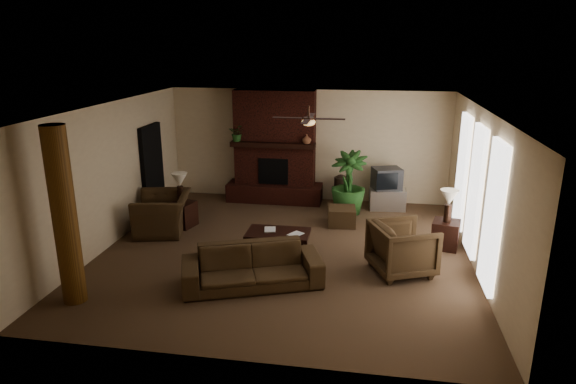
% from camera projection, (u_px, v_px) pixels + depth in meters
% --- Properties ---
extents(room_shell, '(7.00, 7.00, 7.00)m').
position_uv_depth(room_shell, '(285.00, 183.00, 9.31)').
color(room_shell, brown).
rests_on(room_shell, ground).
extents(fireplace, '(2.40, 0.70, 2.80)m').
position_uv_depth(fireplace, '(275.00, 156.00, 12.55)').
color(fireplace, '#411811').
rests_on(fireplace, ground).
extents(windows, '(0.08, 3.65, 2.35)m').
position_uv_depth(windows, '(475.00, 191.00, 8.98)').
color(windows, white).
rests_on(windows, ground).
extents(log_column, '(0.36, 0.36, 2.80)m').
position_uv_depth(log_column, '(65.00, 217.00, 7.50)').
color(log_column, brown).
rests_on(log_column, ground).
extents(doorway, '(0.10, 1.00, 2.10)m').
position_uv_depth(doorway, '(153.00, 170.00, 11.65)').
color(doorway, black).
rests_on(doorway, ground).
extents(ceiling_fan, '(1.35, 1.35, 0.37)m').
position_uv_depth(ceiling_fan, '(308.00, 121.00, 9.20)').
color(ceiling_fan, black).
rests_on(ceiling_fan, ceiling).
extents(sofa, '(2.39, 1.42, 0.90)m').
position_uv_depth(sofa, '(252.00, 260.00, 8.28)').
color(sofa, '#422F1C').
rests_on(sofa, ground).
extents(armchair_left, '(1.08, 1.41, 1.10)m').
position_uv_depth(armchair_left, '(162.00, 207.00, 10.61)').
color(armchair_left, '#422F1C').
rests_on(armchair_left, ground).
extents(armchair_right, '(1.23, 1.26, 1.01)m').
position_uv_depth(armchair_right, '(403.00, 246.00, 8.72)').
color(armchair_right, '#422F1C').
rests_on(armchair_right, ground).
extents(coffee_table, '(1.20, 0.70, 0.43)m').
position_uv_depth(coffee_table, '(278.00, 235.00, 9.58)').
color(coffee_table, black).
rests_on(coffee_table, ground).
extents(ottoman, '(0.65, 0.65, 0.40)m').
position_uv_depth(ottoman, '(342.00, 216.00, 11.09)').
color(ottoman, '#422F1C').
rests_on(ottoman, ground).
extents(tv_stand, '(0.88, 0.56, 0.50)m').
position_uv_depth(tv_stand, '(387.00, 199.00, 12.15)').
color(tv_stand, silver).
rests_on(tv_stand, ground).
extents(tv, '(0.77, 0.70, 0.52)m').
position_uv_depth(tv, '(387.00, 179.00, 12.00)').
color(tv, '#323234').
rests_on(tv, tv_stand).
extents(floor_vase, '(0.34, 0.34, 0.77)m').
position_uv_depth(floor_vase, '(341.00, 188.00, 12.43)').
color(floor_vase, black).
rests_on(floor_vase, ground).
extents(floor_plant, '(1.16, 1.64, 0.83)m').
position_uv_depth(floor_plant, '(348.00, 196.00, 11.79)').
color(floor_plant, '#265120').
rests_on(floor_plant, ground).
extents(side_table_left, '(0.61, 0.61, 0.55)m').
position_uv_depth(side_table_left, '(182.00, 214.00, 11.01)').
color(side_table_left, black).
rests_on(side_table_left, ground).
extents(lamp_left, '(0.39, 0.39, 0.65)m').
position_uv_depth(lamp_left, '(180.00, 182.00, 10.85)').
color(lamp_left, black).
rests_on(lamp_left, side_table_left).
extents(side_table_right, '(0.60, 0.60, 0.55)m').
position_uv_depth(side_table_right, '(445.00, 234.00, 9.85)').
color(side_table_right, black).
rests_on(side_table_right, ground).
extents(lamp_right, '(0.39, 0.39, 0.65)m').
position_uv_depth(lamp_right, '(449.00, 200.00, 9.61)').
color(lamp_right, black).
rests_on(lamp_right, side_table_right).
extents(mantel_plant, '(0.40, 0.44, 0.33)m').
position_uv_depth(mantel_plant, '(237.00, 135.00, 12.27)').
color(mantel_plant, '#265120').
rests_on(mantel_plant, fireplace).
extents(mantel_vase, '(0.23, 0.24, 0.22)m').
position_uv_depth(mantel_vase, '(307.00, 139.00, 12.00)').
color(mantel_vase, brown).
rests_on(mantel_vase, fireplace).
extents(book_a, '(0.22, 0.07, 0.29)m').
position_uv_depth(book_a, '(264.00, 223.00, 9.59)').
color(book_a, '#999999').
rests_on(book_a, coffee_table).
extents(book_b, '(0.19, 0.13, 0.29)m').
position_uv_depth(book_b, '(291.00, 226.00, 9.44)').
color(book_b, '#999999').
rests_on(book_b, coffee_table).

